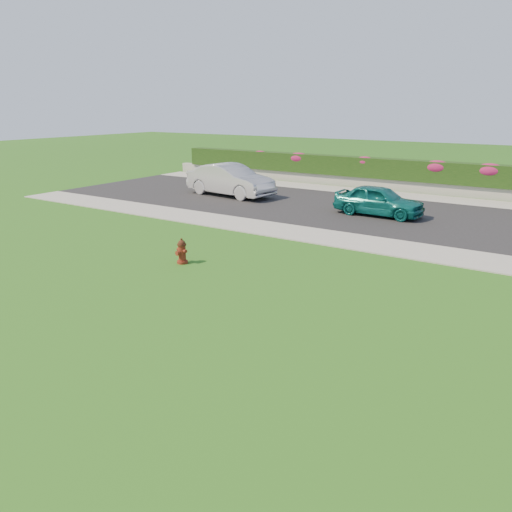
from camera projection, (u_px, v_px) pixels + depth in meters
The scene contains 14 objects.
ground at pixel (194, 346), 9.78m from camera, with size 120.00×120.00×0.00m, color black.
street_far at pixel (303, 204), 23.61m from camera, with size 26.00×8.00×0.04m, color black.
sidewalk_far at pixel (223, 222), 20.13m from camera, with size 24.00×2.00×0.04m, color gray.
sidewalk_beyond at pixel (418, 197), 25.53m from camera, with size 34.00×2.00×0.04m, color gray.
retaining_wall at pixel (427, 188), 26.65m from camera, with size 34.00×0.40×0.60m, color gray.
hedge at pixel (429, 172), 26.49m from camera, with size 32.00×0.90×1.10m, color black.
fire_hydrant at pixel (182, 252), 14.79m from camera, with size 0.40×0.38×0.76m.
sedan_teal at pixel (379, 200), 21.01m from camera, with size 1.51×3.75×1.28m, color #0B5856.
sedan_silver at pixel (230, 180), 25.59m from camera, with size 1.70×4.87×1.61m, color #ACAEB4.
flower_clump_a at pixel (260, 155), 31.85m from camera, with size 1.04×0.67×0.52m, color #A61C55.
flower_clump_b at pixel (299, 158), 30.40m from camera, with size 1.30×0.84×0.65m, color #A61C55.
flower_clump_c at pixel (365, 162), 28.18m from camera, with size 1.14×0.74×0.57m, color #A61C55.
flower_clump_d at pixel (437, 167), 26.11m from camera, with size 1.38×0.89×0.69m, color #A61C55.
flower_clump_e at pixel (490, 170), 24.77m from camera, with size 1.40×0.90×0.70m, color #A61C55.
Camera 1 is at (5.85, -6.75, 4.52)m, focal length 35.00 mm.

